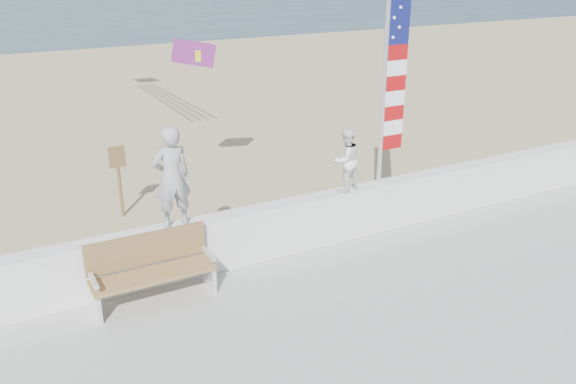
% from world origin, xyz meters
% --- Properties ---
extents(ground, '(220.00, 220.00, 0.00)m').
position_xyz_m(ground, '(0.00, 0.00, 0.00)').
color(ground, '#294453').
rests_on(ground, ground).
extents(sand, '(90.00, 40.00, 0.08)m').
position_xyz_m(sand, '(0.00, 9.00, 0.04)').
color(sand, tan).
rests_on(sand, ground).
extents(seawall, '(30.00, 0.35, 0.90)m').
position_xyz_m(seawall, '(0.00, 2.00, 0.63)').
color(seawall, silver).
rests_on(seawall, boardwalk).
extents(adult, '(0.58, 0.39, 1.58)m').
position_xyz_m(adult, '(-1.67, 2.00, 1.87)').
color(adult, '#989A9E').
rests_on(adult, seawall).
extents(child, '(0.62, 0.53, 1.13)m').
position_xyz_m(child, '(1.45, 2.00, 1.65)').
color(child, white).
rests_on(child, seawall).
extents(bench, '(1.80, 0.57, 1.00)m').
position_xyz_m(bench, '(-2.22, 1.55, 0.69)').
color(bench, '#9B7543').
rests_on(bench, boardwalk).
extents(flag, '(0.50, 0.08, 3.50)m').
position_xyz_m(flag, '(2.31, 2.00, 2.99)').
color(flag, silver).
rests_on(flag, seawall).
extents(parafoil_kite, '(0.93, 0.27, 0.63)m').
position_xyz_m(parafoil_kite, '(0.14, 5.73, 3.07)').
color(parafoil_kite, red).
rests_on(parafoil_kite, ground).
extents(sign, '(0.32, 0.07, 1.46)m').
position_xyz_m(sign, '(-1.80, 5.06, 0.94)').
color(sign, brown).
rests_on(sign, sand).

